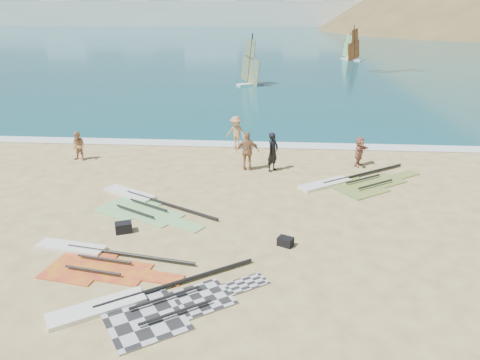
# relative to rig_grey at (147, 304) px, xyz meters

# --- Properties ---
(ground) EXTENTS (300.00, 300.00, 0.00)m
(ground) POSITION_rel_rig_grey_xyz_m (1.34, 3.26, -0.05)
(ground) COLOR #D7C07E
(ground) RESTS_ON ground
(sea) EXTENTS (300.00, 240.00, 0.06)m
(sea) POSITION_rel_rig_grey_xyz_m (1.34, 135.26, -0.05)
(sea) COLOR #0C4557
(sea) RESTS_ON ground
(surf_line) EXTENTS (300.00, 1.20, 0.04)m
(surf_line) POSITION_rel_rig_grey_xyz_m (1.34, 15.56, -0.05)
(surf_line) COLOR white
(surf_line) RESTS_ON ground
(far_town) EXTENTS (160.00, 8.00, 12.00)m
(far_town) POSITION_rel_rig_grey_xyz_m (-14.39, 153.26, 4.44)
(far_town) COLOR white
(far_town) RESTS_ON ground
(rig_grey) EXTENTS (5.96, 4.51, 0.20)m
(rig_grey) POSITION_rel_rig_grey_xyz_m (0.00, 0.00, 0.00)
(rig_grey) COLOR #272729
(rig_grey) RESTS_ON ground
(rig_green) EXTENTS (5.42, 4.33, 0.20)m
(rig_green) POSITION_rel_rig_grey_xyz_m (-2.02, 6.68, -0.00)
(rig_green) COLOR #43D52D
(rig_green) RESTS_ON ground
(rig_orange) EXTENTS (5.97, 4.61, 0.20)m
(rig_orange) POSITION_rel_rig_grey_xyz_m (7.05, 9.81, 0.00)
(rig_orange) COLOR #FFA501
(rig_orange) RESTS_ON ground
(rig_red) EXTENTS (5.61, 2.70, 0.20)m
(rig_red) POSITION_rel_rig_grey_xyz_m (-2.38, 2.26, -0.00)
(rig_red) COLOR red
(rig_red) RESTS_ON ground
(gear_bag_near) EXTENTS (0.70, 0.61, 0.37)m
(gear_bag_near) POSITION_rel_rig_grey_xyz_m (-2.00, 4.27, 0.14)
(gear_bag_near) COLOR black
(gear_bag_near) RESTS_ON ground
(gear_bag_far) EXTENTS (0.61, 0.54, 0.30)m
(gear_bag_far) POSITION_rel_rig_grey_xyz_m (3.83, 3.71, 0.10)
(gear_bag_far) COLOR black
(gear_bag_far) RESTS_ON ground
(person_wetsuit) EXTENTS (0.78, 0.84, 1.92)m
(person_wetsuit) POSITION_rel_rig_grey_xyz_m (3.30, 11.28, 0.91)
(person_wetsuit) COLOR black
(person_wetsuit) RESTS_ON ground
(beachgoer_left) EXTENTS (0.85, 0.72, 1.55)m
(beachgoer_left) POSITION_rel_rig_grey_xyz_m (-6.81, 12.12, 0.72)
(beachgoer_left) COLOR tan
(beachgoer_left) RESTS_ON ground
(beachgoer_mid) EXTENTS (1.41, 1.20, 1.89)m
(beachgoer_mid) POSITION_rel_rig_grey_xyz_m (1.20, 14.76, 0.89)
(beachgoer_mid) COLOR tan
(beachgoer_mid) RESTS_ON ground
(beachgoer_back) EXTENTS (1.15, 0.50, 1.94)m
(beachgoer_back) POSITION_rel_rig_grey_xyz_m (2.07, 11.29, 0.92)
(beachgoer_back) COLOR #A6754C
(beachgoer_back) RESTS_ON ground
(beachgoer_right) EXTENTS (1.11, 1.45, 1.53)m
(beachgoer_right) POSITION_rel_rig_grey_xyz_m (7.65, 12.32, 0.71)
(beachgoer_right) COLOR #B36E58
(beachgoer_right) RESTS_ON ground
(windsurfer_left) EXTENTS (2.70, 2.77, 5.03)m
(windsurfer_left) POSITION_rel_rig_grey_xyz_m (0.80, 36.27, 1.37)
(windsurfer_left) COLOR white
(windsurfer_left) RESTS_ON ground
(windsurfer_centre) EXTENTS (2.53, 2.53, 4.83)m
(windsurfer_centre) POSITION_rel_rig_grey_xyz_m (14.07, 57.79, 1.32)
(windsurfer_centre) COLOR white
(windsurfer_centre) RESTS_ON ground
(windsurfer_right) EXTENTS (2.09, 2.23, 3.76)m
(windsurfer_right) POSITION_rel_rig_grey_xyz_m (13.65, 60.20, 1.09)
(windsurfer_right) COLOR white
(windsurfer_right) RESTS_ON ground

